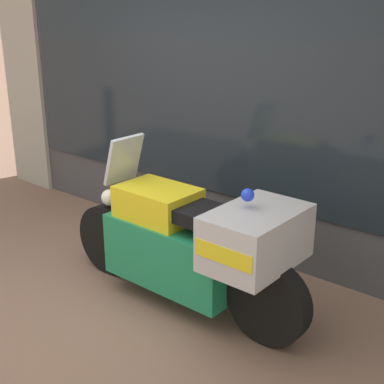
{
  "coord_description": "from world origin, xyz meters",
  "views": [
    {
      "loc": [
        2.92,
        -2.05,
        2.23
      ],
      "look_at": [
        0.19,
        1.25,
        0.72
      ],
      "focal_mm": 50.0,
      "sensor_mm": 36.0,
      "label": 1
    }
  ],
  "objects": [
    {
      "name": "ground_plane",
      "position": [
        0.0,
        0.0,
        0.0
      ],
      "size": [
        60.0,
        60.0,
        0.0
      ],
      "primitive_type": "plane",
      "color": "#7A5B4C"
    },
    {
      "name": "shop_building",
      "position": [
        -0.35,
        2.0,
        1.78
      ],
      "size": [
        6.57,
        0.55,
        3.54
      ],
      "color": "#424247",
      "rests_on": "ground"
    },
    {
      "name": "window_display",
      "position": [
        0.28,
        2.03,
        0.49
      ],
      "size": [
        5.42,
        0.3,
        2.1
      ],
      "color": "slate",
      "rests_on": "ground"
    },
    {
      "name": "paramedic_motorcycle",
      "position": [
        0.62,
        0.75,
        0.55
      ],
      "size": [
        2.24,
        0.75,
        1.26
      ],
      "rotation": [
        0.0,
        0.0,
        3.13
      ],
      "color": "black",
      "rests_on": "ground"
    }
  ]
}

